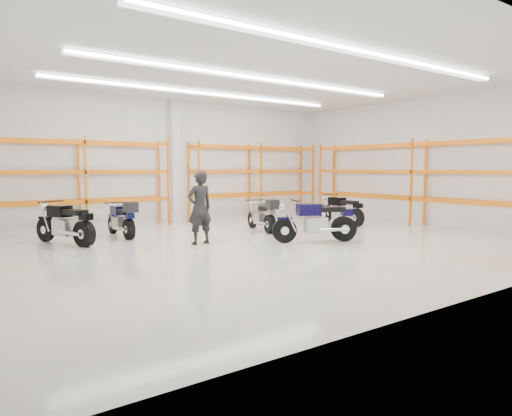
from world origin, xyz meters
TOP-DOWN VIEW (x-y plane):
  - ground at (0.00, 0.00)m, footprint 14.00×14.00m
  - room_shell at (0.00, 0.03)m, footprint 14.02×12.02m
  - motorcycle_main at (1.14, -0.66)m, footprint 2.18×1.20m
  - motorcycle_back_a at (-4.52, 2.85)m, footprint 1.09×2.18m
  - motorcycle_back_b at (-2.90, 3.25)m, footprint 0.66×2.08m
  - motorcycle_back_c at (1.16, 1.90)m, footprint 0.81×2.05m
  - motorcycle_back_d at (4.39, 1.60)m, footprint 0.72×2.17m
  - standing_man at (-1.64, 0.90)m, footprint 0.72×0.49m
  - structural_column at (0.00, 5.82)m, footprint 0.32×0.32m
  - pallet_racking_back_left at (-3.40, 5.48)m, footprint 5.67×0.87m
  - pallet_racking_back_right at (3.40, 5.48)m, footprint 5.67×0.87m
  - pallet_racking_side at (6.48, 0.00)m, footprint 0.87×9.07m

SIDE VIEW (x-z plane):
  - ground at x=0.00m, z-range 0.00..0.00m
  - motorcycle_back_d at x=4.39m, z-range -0.03..1.03m
  - motorcycle_back_c at x=1.16m, z-range -0.02..1.03m
  - motorcycle_back_b at x=-2.90m, z-range -0.02..1.05m
  - motorcycle_back_a at x=-4.52m, z-range -0.04..1.09m
  - motorcycle_main at x=1.14m, z-range -0.04..1.11m
  - standing_man at x=-1.64m, z-range 0.00..1.93m
  - pallet_racking_back_left at x=-3.40m, z-range 0.29..3.29m
  - pallet_racking_back_right at x=3.40m, z-range 0.29..3.29m
  - pallet_racking_side at x=6.48m, z-range 0.31..3.31m
  - structural_column at x=0.00m, z-range 0.00..4.50m
  - room_shell at x=0.00m, z-range 1.03..5.54m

